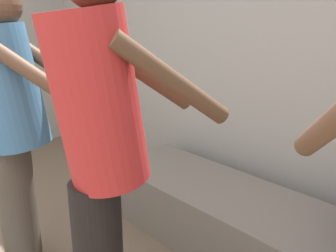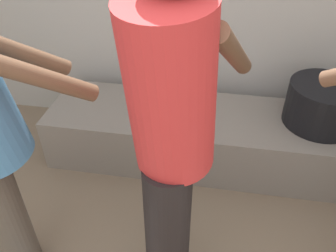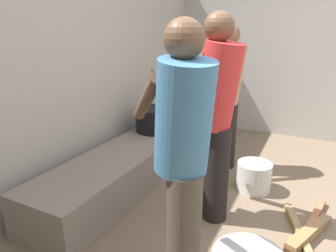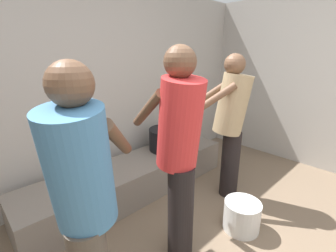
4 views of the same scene
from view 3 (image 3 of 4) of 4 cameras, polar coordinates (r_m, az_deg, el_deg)
name	(u,v)px [view 3 (image 3 of 4)]	position (r m, az deg, el deg)	size (l,w,h in m)	color
block_enclosure_rear	(51,69)	(2.87, -21.51, 10.08)	(5.78, 0.20, 2.34)	#ADA8A0
hearth_ledge	(132,163)	(3.13, -6.87, -7.07)	(2.47, 0.60, 0.38)	slate
cooking_pot_main	(155,119)	(3.48, -2.51, 1.30)	(0.45, 0.45, 0.73)	black
cook_in_red_shirt	(216,108)	(2.28, 9.17, 3.36)	(0.48, 0.73, 1.63)	black
cook_in_tan_shirt	(227,90)	(3.27, 11.26, 6.81)	(0.69, 0.69, 1.57)	black
cook_in_blue_shirt	(183,148)	(1.61, 2.90, -4.19)	(0.68, 0.69, 1.55)	#4C4238
bucket_white_plastic	(254,176)	(3.06, 16.14, -9.24)	(0.33, 0.33, 0.28)	silver
firewood_pile	(307,231)	(2.63, 25.10, -17.70)	(0.86, 0.36, 0.09)	#886D4E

